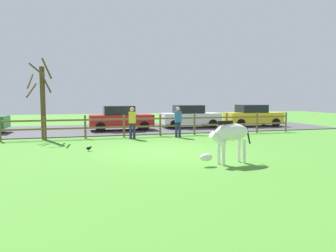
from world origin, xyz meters
TOP-DOWN VIEW (x-y plane):
  - ground_plane at (0.00, 0.00)m, footprint 60.00×60.00m
  - parking_asphalt at (0.00, 9.30)m, footprint 28.00×7.40m
  - paddock_fence at (-0.89, 5.00)m, footprint 20.32×0.11m
  - bare_tree at (-4.99, 5.15)m, footprint 1.23×1.33m
  - zebra at (1.46, -2.82)m, footprint 1.93×0.66m
  - crow_on_grass at (-2.86, 0.88)m, footprint 0.21×0.10m
  - parked_car_white at (4.21, 8.81)m, footprint 4.07×2.01m
  - parked_car_yellow at (8.96, 8.56)m, footprint 4.07×2.01m
  - parked_car_red at (-0.67, 8.25)m, footprint 4.00×1.88m
  - visitor_left_of_tree at (-0.58, 4.14)m, footprint 0.39×0.28m
  - visitor_right_of_tree at (1.88, 4.11)m, footprint 0.39×0.28m

SIDE VIEW (x-z plane):
  - ground_plane at x=0.00m, z-range 0.00..0.00m
  - parking_asphalt at x=0.00m, z-range 0.00..0.05m
  - crow_on_grass at x=-2.86m, z-range 0.02..0.23m
  - paddock_fence at x=-0.89m, z-range 0.09..1.31m
  - parked_car_white at x=4.21m, z-range 0.06..1.62m
  - parked_car_yellow at x=8.96m, z-range 0.06..1.62m
  - parked_car_red at x=-0.67m, z-range 0.06..1.62m
  - visitor_left_of_tree at x=-0.58m, z-range 0.09..1.73m
  - visitor_right_of_tree at x=1.88m, z-range 0.09..1.73m
  - zebra at x=1.46m, z-range 0.22..1.63m
  - bare_tree at x=-4.99m, z-range 0.00..4.09m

